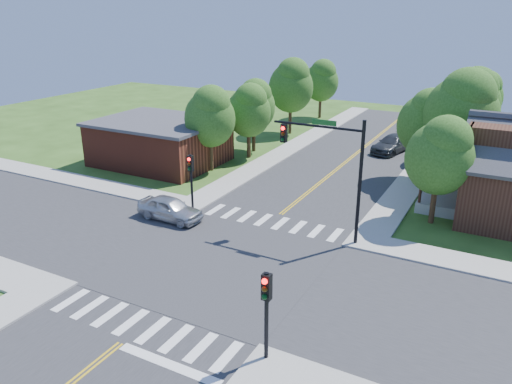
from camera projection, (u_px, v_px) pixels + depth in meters
The scene contains 25 objects.
ground at pixel (220, 264), 26.25m from camera, with size 100.00×100.00×0.00m, color #2B4B17.
road_ns at pixel (220, 264), 26.24m from camera, with size 10.00×90.00×0.04m, color #2D2D30.
road_ew at pixel (220, 264), 26.24m from camera, with size 90.00×10.00×0.04m, color #2D2D30.
intersection_patch at pixel (220, 264), 26.25m from camera, with size 10.20×10.20×0.06m, color #2D2D30.
sidewalk_nw at pixel (165, 152), 46.27m from camera, with size 40.00×40.00×0.14m.
crosswalk_north at pixel (272, 221), 31.36m from camera, with size 8.85×2.00×0.01m.
crosswalk_south at pixel (142, 326), 21.10m from camera, with size 8.85×2.00×0.01m.
centerline at pixel (220, 263), 26.23m from camera, with size 0.30×90.00×0.01m.
stop_bar at pixel (169, 365), 18.86m from camera, with size 4.60×0.45×0.09m, color white.
signal_mast_ne at pixel (331, 159), 27.45m from camera, with size 5.30×0.42×7.20m.
signal_pole_se at pixel (266, 301), 18.20m from camera, with size 0.34×0.42×3.80m.
signal_pole_nw at pixel (191, 172), 32.40m from camera, with size 0.34×0.42×3.80m.
building_nw at pixel (160, 141), 42.76m from camera, with size 10.40×8.40×3.73m.
tree_e_a at pixel (441, 154), 29.67m from camera, with size 4.05×3.85×6.89m.
tree_e_b at pixel (462, 111), 35.07m from camera, with size 5.24×4.98×8.91m.
tree_e_c at pixel (472, 100), 41.72m from camera, with size 4.83×4.59×8.21m.
tree_e_d at pixel (482, 95), 49.18m from camera, with size 4.11×3.91×7.00m.
tree_w_a at pixel (210, 115), 39.68m from camera, with size 4.15×3.95×7.06m.
tree_w_b at pixel (254, 104), 45.25m from camera, with size 3.99×3.79×6.78m.
tree_w_c at pixel (291, 84), 51.48m from camera, with size 4.68×4.45×7.96m.
tree_w_d at pixel (322, 79), 59.18m from camera, with size 4.14×3.93×7.03m.
tree_house at pixel (427, 121), 37.31m from camera, with size 4.24×4.03×7.20m.
tree_bldg at pixel (249, 109), 43.27m from camera, with size 3.94×3.74×6.69m.
car_silver at pixel (170, 209), 31.46m from camera, with size 4.44×1.91×1.50m, color silver.
car_dgrey at pixel (392, 144), 46.14m from camera, with size 3.42×5.67×1.54m, color #34373A.
Camera 1 is at (12.64, -19.63, 12.74)m, focal length 35.00 mm.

